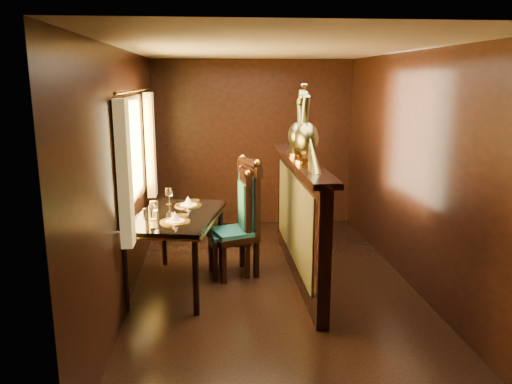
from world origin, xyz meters
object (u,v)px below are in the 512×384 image
at_px(dining_table, 176,221).
at_px(chair_left, 243,214).
at_px(chair_right, 239,219).
at_px(peacock_left, 307,124).
at_px(peacock_right, 298,123).

bearing_deg(dining_table, chair_left, 37.02).
xyz_separation_m(chair_right, peacock_left, (0.67, -0.48, 1.11)).
bearing_deg(chair_left, dining_table, -175.10).
bearing_deg(dining_table, peacock_right, 26.81).
xyz_separation_m(chair_left, peacock_left, (0.62, -0.49, 1.06)).
bearing_deg(peacock_left, chair_right, 144.32).
distance_m(chair_right, peacock_left, 1.39).
distance_m(chair_left, peacock_right, 1.19).
relative_size(chair_right, peacock_right, 1.70).
height_order(peacock_left, peacock_right, peacock_left).
bearing_deg(chair_left, chair_right, 162.83).
distance_m(dining_table, chair_right, 0.76).
bearing_deg(chair_left, peacock_right, -18.61).
bearing_deg(peacock_right, dining_table, -165.36).
xyz_separation_m(chair_left, peacock_right, (0.62, 0.01, 1.02)).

